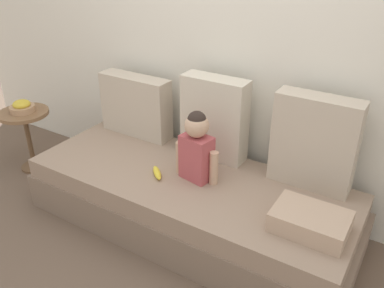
# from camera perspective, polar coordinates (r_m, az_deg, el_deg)

# --- Properties ---
(ground_plane) EXTENTS (12.00, 12.00, 0.00)m
(ground_plane) POSITION_cam_1_polar(r_m,az_deg,el_deg) (2.92, -0.43, -11.27)
(ground_plane) COLOR brown
(back_wall) EXTENTS (5.45, 0.10, 2.26)m
(back_wall) POSITION_cam_1_polar(r_m,az_deg,el_deg) (2.85, 5.72, 13.22)
(back_wall) COLOR silver
(back_wall) RESTS_ON ground
(couch) EXTENTS (2.25, 0.87, 0.40)m
(couch) POSITION_cam_1_polar(r_m,az_deg,el_deg) (2.80, -0.44, -8.12)
(couch) COLOR #826C5B
(couch) RESTS_ON ground
(throw_pillow_left) EXTENTS (0.59, 0.16, 0.47)m
(throw_pillow_left) POSITION_cam_1_polar(r_m,az_deg,el_deg) (3.18, -7.92, 5.39)
(throw_pillow_left) COLOR #C1B29E
(throw_pillow_left) RESTS_ON couch
(throw_pillow_center) EXTENTS (0.46, 0.16, 0.59)m
(throw_pillow_center) POSITION_cam_1_polar(r_m,az_deg,el_deg) (2.80, 3.17, 3.63)
(throw_pillow_center) COLOR beige
(throw_pillow_center) RESTS_ON couch
(throw_pillow_right) EXTENTS (0.51, 0.16, 0.60)m
(throw_pillow_right) POSITION_cam_1_polar(r_m,az_deg,el_deg) (2.57, 16.87, 0.21)
(throw_pillow_right) COLOR #C1B29E
(throw_pillow_right) RESTS_ON couch
(toddler) EXTENTS (0.31, 0.17, 0.47)m
(toddler) POSITION_cam_1_polar(r_m,az_deg,el_deg) (2.55, 0.66, -0.32)
(toddler) COLOR #B24C51
(toddler) RESTS_ON couch
(banana) EXTENTS (0.15, 0.15, 0.04)m
(banana) POSITION_cam_1_polar(r_m,az_deg,el_deg) (2.69, -4.95, -4.07)
(banana) COLOR yellow
(banana) RESTS_ON couch
(folded_blanket) EXTENTS (0.40, 0.28, 0.11)m
(folded_blanket) POSITION_cam_1_polar(r_m,az_deg,el_deg) (2.30, 16.35, -10.42)
(folded_blanket) COLOR tan
(folded_blanket) RESTS_ON couch
(side_table) EXTENTS (0.40, 0.40, 0.53)m
(side_table) POSITION_cam_1_polar(r_m,az_deg,el_deg) (3.64, -22.41, 2.49)
(side_table) COLOR brown
(side_table) RESTS_ON ground
(fruit_bowl) EXTENTS (0.20, 0.20, 0.10)m
(fruit_bowl) POSITION_cam_1_polar(r_m,az_deg,el_deg) (3.58, -22.88, 4.86)
(fruit_bowl) COLOR tan
(fruit_bowl) RESTS_ON side_table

